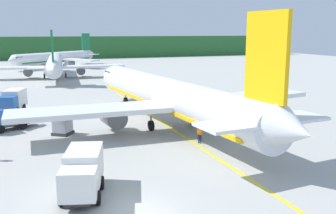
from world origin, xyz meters
TOP-DOWN VIEW (x-y plane):
  - ground at (0.00, 48.00)m, footprint 240.00×320.00m
  - distant_treeline at (0.00, 136.14)m, footprint 216.00×6.00m
  - airliner_foreground at (8.78, 19.10)m, footprint 34.53×41.74m
  - airliner_mid_apron at (0.60, 71.98)m, footprint 31.33×37.84m
  - airliner_far_taxiway at (3.34, 100.01)m, footprint 28.13×25.12m
  - service_truck_fuel at (-8.75, 23.38)m, footprint 5.98×4.30m
  - service_truck_baggage at (-7.74, 33.58)m, footprint 3.78×5.91m
  - service_truck_catering at (-2.98, 3.58)m, footprint 3.62×5.86m
  - cargo_container_near at (-2.73, 19.53)m, footprint 2.43×2.43m
  - crew_marshaller at (9.13, 11.69)m, footprint 0.47×0.50m
  - apron_guide_line at (8.62, 14.66)m, footprint 0.30×60.00m

SIDE VIEW (x-z plane):
  - ground at x=0.00m, z-range -0.20..0.00m
  - apron_guide_line at x=8.62m, z-range 0.00..0.01m
  - cargo_container_near at x=-2.73m, z-range -0.06..1.96m
  - crew_marshaller at x=9.13m, z-range 0.16..1.87m
  - service_truck_fuel at x=-8.75m, z-range -0.06..2.45m
  - service_truck_catering at x=-2.98m, z-range 0.14..2.98m
  - service_truck_baggage at x=-7.74m, z-range 0.14..3.02m
  - airliner_far_taxiway at x=3.34m, z-range -2.12..7.75m
  - airliner_mid_apron at x=0.60m, z-range -2.32..8.47m
  - airliner_foreground at x=8.78m, z-range -2.56..9.34m
  - distant_treeline at x=0.00m, z-range 0.00..8.58m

